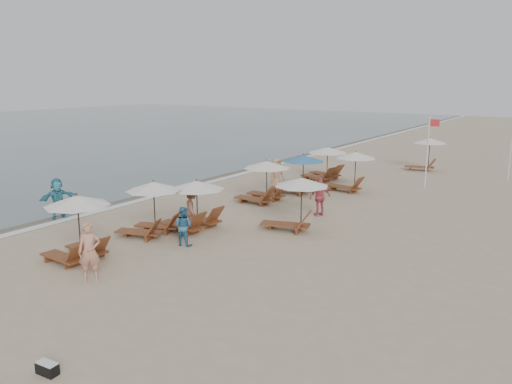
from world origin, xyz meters
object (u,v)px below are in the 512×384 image
Objects in this scene: inland_station_0 at (294,199)px; lounger_station_4 at (298,175)px; beachgoer_mid_b at (192,208)px; inland_station_2 at (426,151)px; lounger_station_1 at (151,208)px; duffel_bag at (47,368)px; inland_station_1 at (350,168)px; beachgoer_near at (89,251)px; beachgoer_far_a at (320,197)px; lounger_station_0 at (76,226)px; waterline_walker at (58,198)px; beachgoer_mid_a at (183,226)px; lounger_station_2 at (192,205)px; beachgoer_far_b at (276,175)px; flag_pole_near at (428,148)px; lounger_station_3 at (263,181)px; lounger_station_5 at (323,163)px.

lounger_station_4 is at bearing 117.77° from inland_station_0.
inland_station_2 is at bearing -60.72° from beachgoer_mid_b.
duffel_bag is at bearing -57.58° from lounger_station_1.
inland_station_1 reaches higher than lounger_station_1.
beachgoer_near reaches higher than beachgoer_far_a.
waterline_walker is (-5.30, 3.02, -0.31)m from lounger_station_0.
beachgoer_mid_a is 0.84× the size of beachgoer_far_a.
beachgoer_mid_a is at bearing -58.46° from lounger_station_2.
beachgoer_far_b reaches higher than beachgoer_far_a.
waterline_walker is (-5.16, -10.30, -0.01)m from beachgoer_far_b.
flag_pole_near reaches higher than lounger_station_0.
inland_station_0 reaches higher than lounger_station_4.
beachgoer_far_a is (3.49, 4.82, 0.01)m from beachgoer_mid_b.
beachgoer_mid_a is (0.89, -10.43, -0.25)m from lounger_station_4.
lounger_station_0 is 1.31× the size of beachgoer_far_b.
inland_station_0 is at bearing -42.31° from lounger_station_3.
beachgoer_mid_b is 0.95× the size of beachgoer_far_b.
lounger_station_3 reaches higher than lounger_station_5.
lounger_station_1 is 1.37× the size of waterline_walker.
inland_station_0 is at bearing 36.99° from beachgoer_far_a.
beachgoer_far_a is 11.80m from waterline_walker.
beachgoer_far_a is (-0.17, 2.68, -0.45)m from inland_station_0.
beachgoer_mid_b is (-1.15, 1.83, 0.13)m from beachgoer_mid_a.
inland_station_2 is at bearing 90.87° from duffel_bag.
beachgoer_far_a is at bearing -84.83° from beachgoer_mid_b.
lounger_station_3 is at bearing -119.07° from inland_station_1.
lounger_station_1 is at bearing -102.87° from inland_station_2.
beachgoer_mid_a is 2.17m from beachgoer_mid_b.
beachgoer_mid_a is (-1.37, -12.22, -0.60)m from inland_station_1.
duffel_bag is at bearing -138.16° from beachgoer_far_b.
beachgoer_mid_b is at bearing 114.52° from duffel_bag.
inland_station_0 is (4.41, 3.76, 0.22)m from lounger_station_1.
inland_station_2 is (4.22, 13.92, 0.30)m from lounger_station_3.
lounger_station_1 is at bearing -14.81° from beachgoer_mid_a.
beachgoer_mid_b is at bearing -103.66° from inland_station_1.
lounger_station_0 is 15.86m from inland_station_1.
lounger_station_3 is at bearing 106.72° from duffel_bag.
flag_pole_near reaches higher than lounger_station_2.
duffel_bag is at bearing -112.08° from waterline_walker.
inland_station_1 is 1.45× the size of beachgoer_near.
lounger_station_4 is at bearing 82.40° from lounger_station_3.
lounger_station_3 is at bearing -47.52° from beachgoer_mid_b.
lounger_station_3 is 14.54m from inland_station_2.
inland_station_1 is 20.45m from duffel_bag.
flag_pole_near is (5.51, 5.19, 1.31)m from lounger_station_4.
inland_station_1 is (-1.14, 8.25, 0.00)m from inland_station_0.
beachgoer_far_b is (-3.44, -2.19, -0.42)m from inland_station_1.
flag_pole_near is (1.70, -5.73, 0.93)m from inland_station_2.
lounger_station_4 is at bearing -141.64° from inland_station_1.
beachgoer_mid_a is at bearing -143.23° from beachgoer_far_b.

